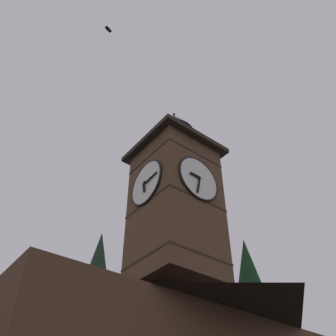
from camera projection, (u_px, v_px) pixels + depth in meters
clock_tower at (175, 198)px, 17.56m from camera, size 3.96×3.96×10.24m
moon at (150, 324)px, 47.12m from camera, size 1.81×1.81×1.81m
flying_bird_high at (108, 29)px, 22.42m from camera, size 0.49×0.31×0.15m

